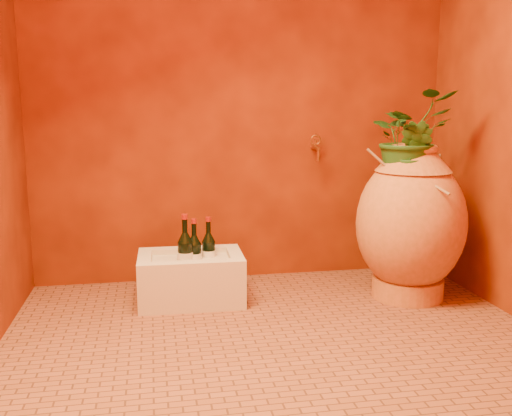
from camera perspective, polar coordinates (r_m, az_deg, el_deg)
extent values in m
plane|color=brown|center=(2.70, 2.04, -12.90)|extent=(2.50, 2.50, 0.00)
cube|color=#4E1504|center=(3.47, -1.46, 13.36)|extent=(2.50, 0.02, 2.50)
cylinder|color=#C97338|center=(3.34, 14.90, -7.64)|extent=(0.50, 0.50, 0.11)
ellipsoid|color=#C97338|center=(3.25, 15.19, -1.50)|extent=(0.76, 0.76, 0.75)
cone|color=#C97338|center=(3.20, 15.49, 4.57)|extent=(0.52, 0.52, 0.11)
torus|color=#C97338|center=(3.19, 15.54, 5.74)|extent=(0.32, 0.32, 0.05)
cylinder|color=olive|center=(3.13, 14.47, 2.57)|extent=(0.37, 0.14, 0.35)
cylinder|color=olive|center=(3.09, 16.05, 3.00)|extent=(0.15, 0.38, 0.14)
cylinder|color=olive|center=(3.18, 17.69, 3.41)|extent=(0.19, 0.30, 0.17)
cube|color=beige|center=(3.16, -6.53, -7.20)|extent=(0.57, 0.39, 0.24)
cube|color=beige|center=(3.27, -6.76, -4.18)|extent=(0.56, 0.08, 0.03)
cube|color=beige|center=(2.98, -6.37, -5.65)|extent=(0.56, 0.08, 0.03)
cube|color=beige|center=(3.12, -11.08, -5.03)|extent=(0.08, 0.24, 0.03)
cube|color=beige|center=(3.15, -2.11, -4.69)|extent=(0.08, 0.24, 0.03)
cylinder|color=black|center=(3.10, -7.06, -5.16)|extent=(0.08, 0.08, 0.19)
cone|color=black|center=(3.07, -7.11, -2.94)|extent=(0.08, 0.08, 0.05)
cylinder|color=black|center=(3.06, -7.14, -1.76)|extent=(0.03, 0.03, 0.08)
cylinder|color=#9A190E|center=(3.05, -7.16, -0.87)|extent=(0.03, 0.03, 0.03)
cylinder|color=silver|center=(3.10, -7.06, -5.16)|extent=(0.08, 0.08, 0.09)
cylinder|color=black|center=(3.18, -4.75, -4.90)|extent=(0.07, 0.07, 0.17)
cone|color=black|center=(3.15, -4.78, -2.94)|extent=(0.07, 0.07, 0.05)
cylinder|color=black|center=(3.14, -4.79, -1.90)|extent=(0.03, 0.03, 0.07)
cylinder|color=#9A190E|center=(3.13, -4.80, -1.12)|extent=(0.03, 0.03, 0.02)
cylinder|color=silver|center=(3.18, -4.75, -4.90)|extent=(0.08, 0.08, 0.08)
cylinder|color=black|center=(3.13, -6.16, -5.18)|extent=(0.07, 0.07, 0.18)
cone|color=black|center=(3.10, -6.20, -3.18)|extent=(0.07, 0.07, 0.05)
cylinder|color=black|center=(3.09, -6.22, -2.12)|extent=(0.03, 0.03, 0.07)
cylinder|color=#9A190E|center=(3.08, -6.24, -1.31)|extent=(0.03, 0.03, 0.02)
cylinder|color=silver|center=(3.13, -6.16, -5.18)|extent=(0.08, 0.08, 0.08)
cylinder|color=#985E23|center=(3.51, 5.97, 6.00)|extent=(0.02, 0.13, 0.02)
cylinder|color=#985E23|center=(3.45, 6.26, 5.30)|extent=(0.02, 0.02, 0.07)
torus|color=#985E23|center=(3.51, 5.98, 6.76)|extent=(0.07, 0.01, 0.07)
cylinder|color=#985E23|center=(3.51, 5.97, 6.38)|extent=(0.01, 0.01, 0.05)
imported|color=#1D4719|center=(3.20, 15.06, 6.90)|extent=(0.52, 0.48, 0.50)
imported|color=#1D4719|center=(3.11, 15.47, 5.13)|extent=(0.24, 0.25, 0.36)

